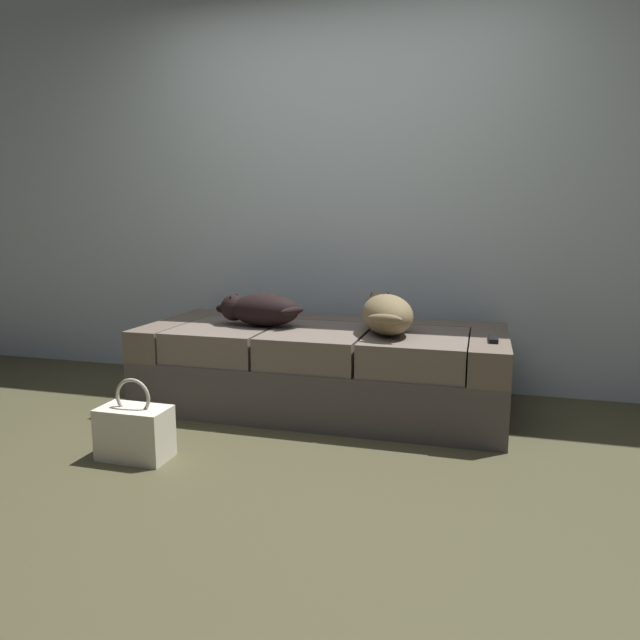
% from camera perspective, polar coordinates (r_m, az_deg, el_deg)
% --- Properties ---
extents(ground_plane, '(10.00, 10.00, 0.00)m').
position_cam_1_polar(ground_plane, '(2.52, -6.31, -15.55)').
color(ground_plane, '#49452D').
extents(back_wall, '(6.40, 0.10, 2.80)m').
position_cam_1_polar(back_wall, '(3.87, 2.78, 14.53)').
color(back_wall, silver).
rests_on(back_wall, ground).
extents(couch, '(2.05, 0.88, 0.47)m').
position_cam_1_polar(couch, '(3.36, 0.24, -4.72)').
color(couch, '#524A48').
rests_on(couch, ground).
extents(dog_dark, '(0.56, 0.26, 0.19)m').
position_cam_1_polar(dog_dark, '(3.36, -6.02, 1.04)').
color(dog_dark, black).
rests_on(dog_dark, couch).
extents(dog_tan, '(0.41, 0.61, 0.21)m').
position_cam_1_polar(dog_tan, '(3.15, 6.50, 0.69)').
color(dog_tan, olive).
rests_on(dog_tan, couch).
extents(tv_remote, '(0.05, 0.15, 0.02)m').
position_cam_1_polar(tv_remote, '(3.05, 16.75, -1.81)').
color(tv_remote, black).
rests_on(tv_remote, couch).
extents(handbag, '(0.32, 0.18, 0.38)m').
position_cam_1_polar(handbag, '(2.81, -17.84, -10.47)').
color(handbag, '#EEE5CC').
rests_on(handbag, ground).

